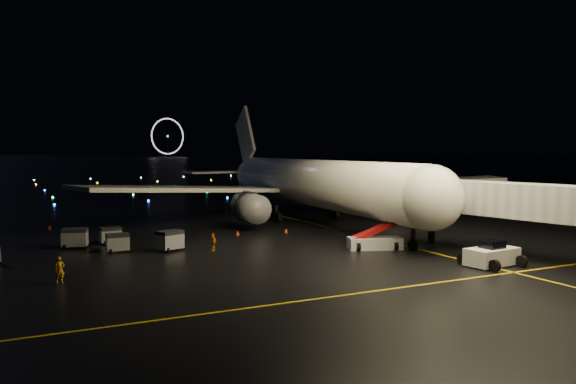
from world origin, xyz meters
The scene contains 18 objects.
ground centered at (0.00, 300.00, 0.00)m, with size 2000.00×2000.00×0.00m, color black.
lane_centre centered at (12.00, 15.00, 0.01)m, with size 0.25×80.00×0.02m, color #D9B209.
lane_cross centered at (-5.00, -10.00, 0.01)m, with size 60.00×0.25×0.02m, color #D9B209.
airliner centered at (12.76, 26.70, 8.45)m, with size 59.66×56.68×16.90m, color silver, non-canonical shape.
pushback_tug centered at (12.42, -7.39, 1.04)m, with size 4.37×2.29×2.08m, color silver.
belt_loader centered at (8.40, 3.23, 1.79)m, with size 7.37×2.01×3.58m, color silver, non-canonical shape.
crew_a centered at (-19.47, 1.84, 0.94)m, with size 0.68×0.45×1.87m, color orange.
crew_c centered at (-5.61, 9.31, 0.81)m, with size 0.95×0.40×1.62m, color orange.
safety_cone_0 centered at (5.49, 16.40, 0.24)m, with size 0.42×0.42×0.48m, color #E73D0E.
safety_cone_1 centered at (2.56, 26.48, 0.23)m, with size 0.40×0.40×0.46m, color #E73D0E.
safety_cone_2 centered at (-0.14, 17.11, 0.25)m, with size 0.44×0.44×0.50m, color #E73D0E.
safety_cone_3 centered at (-18.50, 31.21, 0.25)m, with size 0.44×0.44×0.50m, color #E73D0E.
ferris_wheel centered at (170.00, 720.00, 26.00)m, with size 50.00×4.00×52.00m, color black, non-canonical shape.
taxiway_lights centered at (0.00, 106.00, 0.18)m, with size 164.00×92.00×0.36m, color black, non-canonical shape.
baggage_cart_0 centered at (-9.27, 10.91, 0.94)m, with size 2.22×1.55×1.89m, color gray.
baggage_cart_1 centered at (-13.75, 12.42, 0.85)m, with size 2.00×1.40×1.70m, color gray.
baggage_cart_2 centered at (-13.62, 17.36, 0.83)m, with size 1.96×1.37×1.67m, color gray.
baggage_cart_3 centered at (-17.07, 16.35, 0.95)m, with size 2.24×1.57×1.90m, color gray.
Camera 1 is at (-22.29, -40.35, 9.38)m, focal length 35.00 mm.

